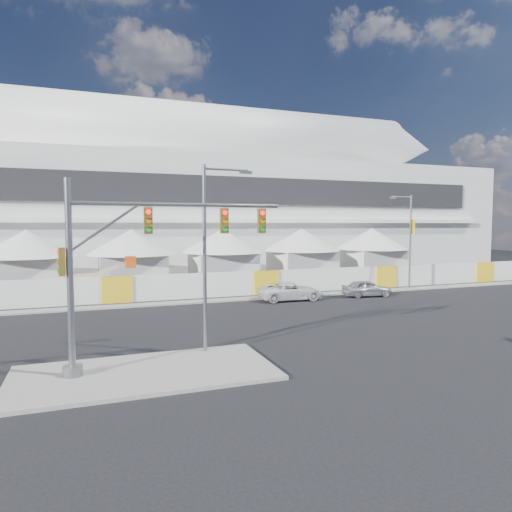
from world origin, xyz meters
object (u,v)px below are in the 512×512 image
object	(u,v)px
streetlight_curb	(409,235)
streetlight_median	(209,245)
sedan_silver	(367,288)
traffic_mast	(120,267)
lot_car_c	(32,289)
lot_car_b	(433,273)
pickup_curb	(291,291)
boom_lift	(81,288)

from	to	relation	value
streetlight_curb	streetlight_median	bearing A→B (deg)	-148.26
sedan_silver	traffic_mast	bearing A→B (deg)	131.01
lot_car_c	traffic_mast	world-z (taller)	traffic_mast
lot_car_b	traffic_mast	bearing A→B (deg)	139.19
pickup_curb	streetlight_median	world-z (taller)	streetlight_median
streetlight_median	sedan_silver	bearing A→B (deg)	35.34
lot_car_b	streetlight_curb	bearing A→B (deg)	142.52
lot_car_b	lot_car_c	distance (m)	38.59
streetlight_median	lot_car_c	bearing A→B (deg)	115.38
lot_car_c	streetlight_curb	size ratio (longest dim) A/B	0.64
streetlight_median	streetlight_curb	world-z (taller)	streetlight_median
sedan_silver	traffic_mast	distance (m)	24.22
lot_car_c	streetlight_median	xyz separation A→B (m)	(9.23, -19.45, 4.18)
pickup_curb	traffic_mast	distance (m)	19.57
lot_car_b	streetlight_curb	distance (m)	10.09
pickup_curb	boom_lift	distance (m)	16.45
sedan_silver	pickup_curb	size ratio (longest dim) A/B	0.80
lot_car_c	traffic_mast	size ratio (longest dim) A/B	0.62
lot_car_c	boom_lift	xyz separation A→B (m)	(3.55, -1.38, 0.11)
pickup_curb	traffic_mast	world-z (taller)	traffic_mast
traffic_mast	boom_lift	xyz separation A→B (m)	(-1.72, 19.71, -3.34)
sedan_silver	lot_car_c	bearing A→B (deg)	80.38
sedan_silver	streetlight_curb	distance (m)	7.39
boom_lift	pickup_curb	bearing A→B (deg)	-19.26
pickup_curb	lot_car_c	size ratio (longest dim) A/B	0.94
traffic_mast	streetlight_curb	distance (m)	29.90
lot_car_c	streetlight_curb	world-z (taller)	streetlight_curb
lot_car_c	streetlight_median	size ratio (longest dim) A/B	0.64
streetlight_median	boom_lift	bearing A→B (deg)	107.44
lot_car_c	boom_lift	distance (m)	3.81
sedan_silver	lot_car_b	bearing A→B (deg)	-53.19
sedan_silver	streetlight_curb	world-z (taller)	streetlight_curb
streetlight_median	boom_lift	xyz separation A→B (m)	(-5.68, 18.07, -4.07)
sedan_silver	boom_lift	world-z (taller)	boom_lift
lot_car_c	boom_lift	bearing A→B (deg)	-116.83
streetlight_median	pickup_curb	bearing A→B (deg)	51.34
pickup_curb	traffic_mast	bearing A→B (deg)	138.67
lot_car_c	streetlight_curb	xyz separation A→B (m)	(31.04, -5.96, 4.14)
pickup_curb	lot_car_c	distance (m)	20.26
sedan_silver	lot_car_b	xyz separation A→B (m)	(13.24, 7.30, 0.05)
boom_lift	sedan_silver	bearing A→B (deg)	-14.57
pickup_curb	streetlight_curb	distance (m)	13.00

